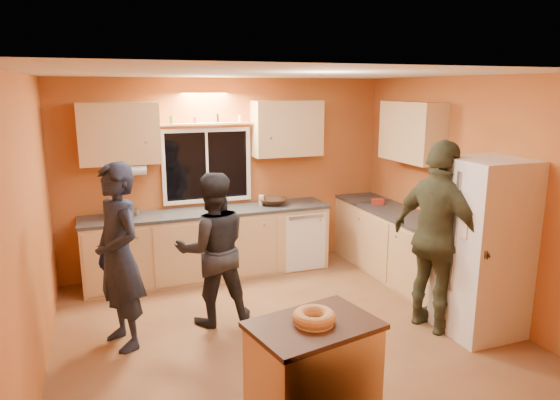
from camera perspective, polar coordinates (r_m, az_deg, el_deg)
name	(u,v)px	position (r m, az deg, el deg)	size (l,w,h in m)	color
ground	(279,326)	(5.45, -0.06, -14.20)	(4.50, 4.50, 0.00)	brown
room_shell	(276,169)	(5.36, -0.40, 3.57)	(4.54, 4.04, 2.61)	#BB6A30
back_counter	(237,240)	(6.79, -4.98, -4.63)	(4.23, 0.62, 0.90)	tan
right_counter	(410,251)	(6.55, 14.62, -5.66)	(0.62, 1.84, 0.90)	tan
refrigerator	(483,248)	(5.43, 22.22, -5.07)	(0.72, 0.70, 1.80)	silver
island	(313,377)	(3.82, 3.80, -19.51)	(0.98, 0.76, 0.85)	tan
bundt_pastry	(314,317)	(3.59, 3.91, -13.21)	(0.31, 0.31, 0.09)	#B9824C
person_left	(119,257)	(5.00, -17.95, -6.19)	(0.66, 0.43, 1.81)	black
person_center	(213,249)	(5.30, -7.67, -5.58)	(0.79, 0.62, 1.63)	black
person_right	(439,238)	(5.30, 17.69, -4.12)	(1.16, 0.48, 1.98)	#313320
mixing_bowl	(273,201)	(6.85, -0.77, -0.16)	(0.37, 0.37, 0.09)	black
utensil_crock	(115,212)	(6.41, -18.32, -1.34)	(0.14, 0.14, 0.17)	beige
potted_plant	(453,218)	(5.92, 19.21, -1.96)	(0.26, 0.22, 0.29)	gray
red_box	(378,202)	(7.01, 11.10, -0.19)	(0.16, 0.12, 0.07)	#B32B1B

